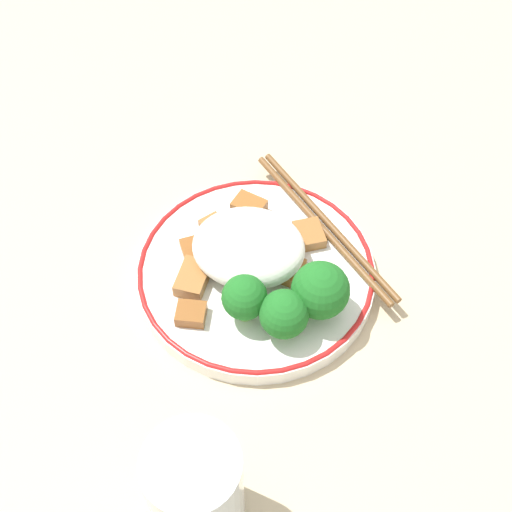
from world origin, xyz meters
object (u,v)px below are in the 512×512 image
at_px(plate, 256,273).
at_px(drinking_glass, 199,492).
at_px(broccoli_back_right, 320,291).
at_px(broccoli_back_left, 245,298).
at_px(chopsticks, 325,225).
at_px(broccoli_back_center, 284,314).

height_order(plate, drinking_glass, drinking_glass).
distance_m(broccoli_back_right, drinking_glass, 0.20).
bearing_deg(broccoli_back_left, drinking_glass, -89.39).
distance_m(broccoli_back_left, broccoli_back_right, 0.07).
bearing_deg(chopsticks, drinking_glass, -100.72).
xyz_separation_m(plate, broccoli_back_left, (0.00, -0.05, 0.04)).
height_order(broccoli_back_left, broccoli_back_center, same).
relative_size(broccoli_back_right, chopsticks, 0.35).
distance_m(plate, broccoli_back_left, 0.06).
distance_m(broccoli_back_center, drinking_glass, 0.17).
height_order(broccoli_back_center, chopsticks, broccoli_back_center).
bearing_deg(drinking_glass, plate, 90.56).
bearing_deg(plate, chopsticks, 47.38).
bearing_deg(chopsticks, broccoli_back_left, -116.25).
xyz_separation_m(plate, chopsticks, (0.06, 0.06, 0.01)).
bearing_deg(plate, drinking_glass, -89.44).
bearing_deg(drinking_glass, broccoli_back_left, 90.61).
xyz_separation_m(broccoli_back_center, broccoli_back_right, (0.03, 0.03, 0.00)).
bearing_deg(broccoli_back_right, broccoli_back_left, -164.37).
bearing_deg(broccoli_back_right, broccoli_back_center, -135.44).
distance_m(broccoli_back_right, chopsticks, 0.10).
height_order(chopsticks, drinking_glass, drinking_glass).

